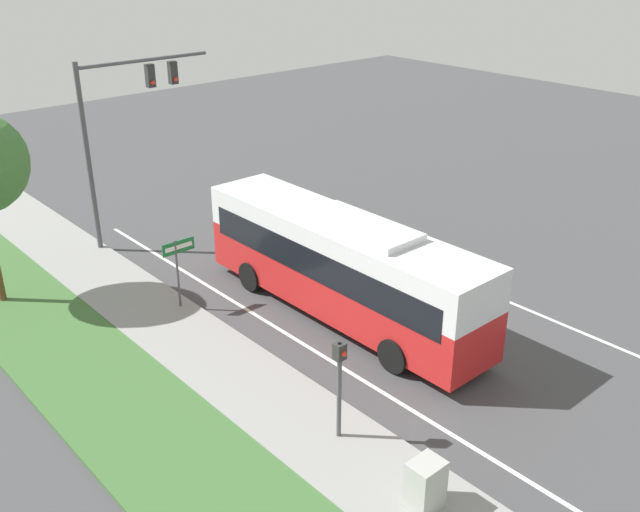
% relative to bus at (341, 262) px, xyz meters
% --- Properties ---
extents(ground_plane, '(80.00, 80.00, 0.00)m').
position_rel_bus_xyz_m(ground_plane, '(1.45, -2.89, -1.98)').
color(ground_plane, '#424244').
extents(sidewalk, '(2.80, 80.00, 0.12)m').
position_rel_bus_xyz_m(sidewalk, '(-4.75, -2.89, -1.92)').
color(sidewalk, gray).
rests_on(sidewalk, ground_plane).
extents(grass_verge, '(3.60, 80.00, 0.10)m').
position_rel_bus_xyz_m(grass_verge, '(-7.95, -2.89, -1.93)').
color(grass_verge, '#3D6633').
rests_on(grass_verge, ground_plane).
extents(lane_divider_near, '(0.14, 30.00, 0.01)m').
position_rel_bus_xyz_m(lane_divider_near, '(-2.15, -2.89, -1.97)').
color(lane_divider_near, silver).
rests_on(lane_divider_near, ground_plane).
extents(lane_divider_far, '(0.14, 30.00, 0.01)m').
position_rel_bus_xyz_m(lane_divider_far, '(5.05, -2.89, -1.97)').
color(lane_divider_far, silver).
rests_on(lane_divider_far, ground_plane).
extents(bus, '(2.58, 11.30, 3.62)m').
position_rel_bus_xyz_m(bus, '(0.00, 0.00, 0.00)').
color(bus, red).
rests_on(bus, ground_plane).
extents(signal_gantry, '(5.70, 0.41, 7.50)m').
position_rel_bus_xyz_m(signal_gantry, '(-2.03, 10.46, 3.28)').
color(signal_gantry, '#4C4C51').
rests_on(signal_gantry, ground_plane).
extents(pedestrian_signal, '(0.28, 0.34, 2.84)m').
position_rel_bus_xyz_m(pedestrian_signal, '(-4.45, -4.68, -0.03)').
color(pedestrian_signal, '#4C4C51').
rests_on(pedestrian_signal, ground_plane).
extents(street_sign, '(1.21, 0.08, 2.56)m').
position_rel_bus_xyz_m(street_sign, '(-3.75, 3.97, -0.18)').
color(street_sign, '#4C4C51').
rests_on(street_sign, ground_plane).
extents(utility_cabinet, '(0.79, 0.63, 1.21)m').
position_rel_bus_xyz_m(utility_cabinet, '(-4.70, -7.74, -1.25)').
color(utility_cabinet, '#A8A8A3').
rests_on(utility_cabinet, sidewalk).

